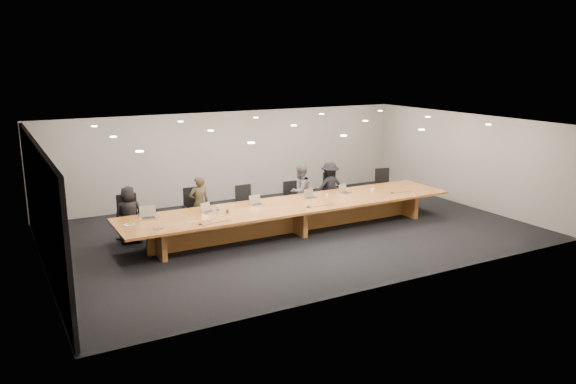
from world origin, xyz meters
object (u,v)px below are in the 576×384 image
Objects in this scene: chair_right at (335,191)px; water_bottle at (218,210)px; laptop_c at (257,200)px; av_box at (158,228)px; laptop_b at (209,207)px; mic_right at (392,193)px; mic_left at (200,224)px; person_c at (300,191)px; chair_mid_right at (293,199)px; laptop_a at (148,213)px; laptop_d at (312,194)px; laptop_e at (346,189)px; person_a at (129,214)px; conference_table at (294,212)px; paper_cup_far at (372,190)px; mic_center at (309,207)px; amber_mug at (228,211)px; person_b at (199,204)px; chair_far_right at (385,186)px; chair_mid_left at (247,205)px; chair_left at (195,209)px; chair_far_left at (131,218)px; paper_cup_near at (327,195)px; person_d at (330,187)px.

chair_right reaches higher than water_bottle.
laptop_c reaches higher than av_box.
laptop_b reaches higher than mic_right.
mic_left is 5.74m from mic_right.
person_c is at bearing 26.91° from av_box.
chair_right reaches higher than chair_mid_right.
laptop_a is 1.15× the size of laptop_d.
person_a is at bearing 148.11° from laptop_e.
paper_cup_far is at bearing 2.72° from conference_table.
amber_mug is at bearing 167.08° from mic_center.
person_b is 14.14× the size of mic_left.
mic_right is at bearing -111.85° from chair_far_right.
person_b is 3.95× the size of laptop_a.
chair_mid_left is at bearing -169.73° from chair_far_right.
laptop_a reaches higher than laptop_b.
person_a is 4.73m from laptop_d.
chair_left reaches higher than amber_mug.
person_b reaches higher than water_bottle.
mic_left is at bearing 73.44° from person_b.
laptop_a is at bearing 95.37° from av_box.
person_b is at bearing 70.66° from mic_left.
water_bottle reaches higher than amber_mug.
chair_far_left is at bearing 147.32° from laptop_e.
mic_center is (2.26, -1.72, 0.03)m from person_b.
chair_left is 3.06m from person_c.
laptop_a is at bearing 177.26° from paper_cup_far.
amber_mug is (-1.85, -0.03, 0.28)m from conference_table.
person_b is at bearing 162.60° from paper_cup_near.
person_a reaches higher than chair_far_right.
chair_mid_right is at bearing 29.02° from mic_left.
paper_cup_far is 0.56m from mic_right.
laptop_c is at bearing -159.74° from chair_far_right.
laptop_a is 1.10× the size of laptop_e.
mic_left is (-3.48, -1.93, 0.26)m from chair_mid_right.
laptop_d is 1.13m from laptop_e.
person_a is 14.48× the size of amber_mug.
chair_left is at bearing -179.40° from chair_mid_right.
laptop_e is (5.72, -0.98, 0.30)m from chair_far_left.
chair_left is at bearing 165.90° from paper_cup_far.
laptop_e is (4.04, -1.03, 0.31)m from chair_left.
laptop_b is at bearing -4.03° from person_c.
mic_right is at bearing -29.08° from laptop_d.
person_a reaches higher than av_box.
chair_mid_right is at bearing 2.45° from chair_mid_left.
chair_far_right is 2.99× the size of laptop_a.
person_c is 2.03m from paper_cup_far.
person_d is 1.34m from paper_cup_far.
paper_cup_near is (4.80, -0.21, -0.11)m from laptop_a.
person_a is 7.06m from mic_right.
laptop_c is at bearing -34.69° from chair_left.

